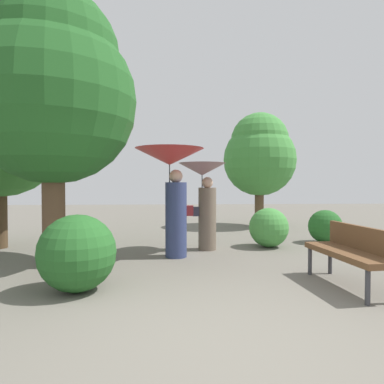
{
  "coord_description": "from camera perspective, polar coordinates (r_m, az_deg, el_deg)",
  "views": [
    {
      "loc": [
        -0.41,
        -2.99,
        1.42
      ],
      "look_at": [
        0.0,
        3.98,
        1.25
      ],
      "focal_mm": 31.36,
      "sensor_mm": 36.0,
      "label": 1
    }
  ],
  "objects": [
    {
      "name": "tree_near_left",
      "position": [
        6.42,
        -22.64,
        16.19
      ],
      "size": [
        2.83,
        2.83,
        4.72
      ],
      "color": "brown",
      "rests_on": "ground"
    },
    {
      "name": "bush_path_left",
      "position": [
        7.73,
        12.92,
        -5.9
      ],
      "size": [
        0.88,
        0.88,
        0.88
      ],
      "primitive_type": "sphere",
      "color": "#428C3D",
      "rests_on": "ground"
    },
    {
      "name": "ground_plane",
      "position": [
        3.33,
        4.44,
        -23.75
      ],
      "size": [
        40.0,
        40.0,
        0.0
      ],
      "primitive_type": "plane",
      "color": "#6B665B"
    },
    {
      "name": "park_bench",
      "position": [
        5.15,
        25.55,
        -8.86
      ],
      "size": [
        0.63,
        1.54,
        0.83
      ],
      "rotation": [
        0.0,
        0.0,
        -1.48
      ],
      "color": "#38383D",
      "rests_on": "ground"
    },
    {
      "name": "person_left",
      "position": [
        6.46,
        -3.48,
        2.71
      ],
      "size": [
        1.33,
        1.33,
        2.1
      ],
      "rotation": [
        0.0,
        0.0,
        1.66
      ],
      "color": "navy",
      "rests_on": "ground"
    },
    {
      "name": "tree_near_right",
      "position": [
        11.32,
        11.4,
        6.35
      ],
      "size": [
        2.37,
        2.37,
        3.75
      ],
      "color": "brown",
      "rests_on": "ground"
    },
    {
      "name": "bush_behind_bench",
      "position": [
        4.71,
        -18.94,
        -9.78
      ],
      "size": [
        1.02,
        1.02,
        1.02
      ],
      "primitive_type": "sphere",
      "color": "#235B23",
      "rests_on": "ground"
    },
    {
      "name": "person_right",
      "position": [
        7.17,
        2.1,
        0.37
      ],
      "size": [
        1.01,
        1.01,
        1.86
      ],
      "rotation": [
        0.0,
        0.0,
        1.66
      ],
      "color": "#6B5B4C",
      "rests_on": "ground"
    },
    {
      "name": "bush_path_right",
      "position": [
        8.67,
        21.71,
        -5.46
      ],
      "size": [
        0.79,
        0.79,
        0.79
      ],
      "primitive_type": "sphere",
      "color": "#235B23",
      "rests_on": "ground"
    }
  ]
}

